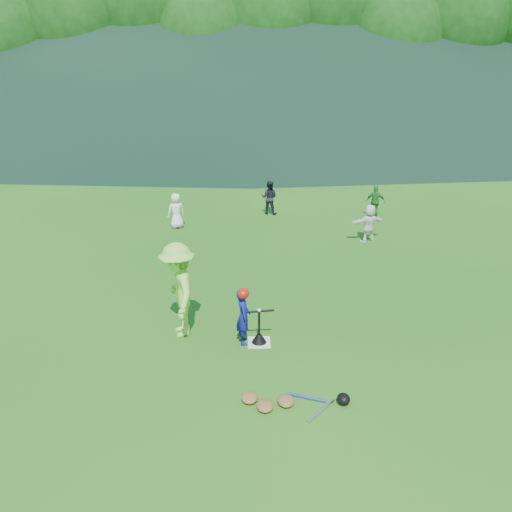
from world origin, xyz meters
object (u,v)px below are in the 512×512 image
at_px(home_plate, 259,342).
at_px(fielder_a, 176,211).
at_px(adult_coach, 179,290).
at_px(equipment_pile, 286,401).
at_px(fielder_c, 375,202).
at_px(fielder_d, 369,223).
at_px(batting_tee, 259,337).
at_px(fielder_b, 269,197).
at_px(batter_child, 243,316).

distance_m(home_plate, fielder_a, 7.95).
relative_size(adult_coach, equipment_pile, 1.10).
distance_m(fielder_c, fielder_d, 2.74).
xyz_separation_m(fielder_a, fielder_d, (6.15, -1.53, 0.00)).
relative_size(home_plate, fielder_a, 0.38).
height_order(fielder_c, fielder_d, fielder_d).
bearing_deg(home_plate, batting_tee, 0.00).
bearing_deg(fielder_d, fielder_c, -125.88).
height_order(home_plate, adult_coach, adult_coach).
xyz_separation_m(adult_coach, fielder_b, (2.26, 8.67, -0.37)).
bearing_deg(batter_child, batting_tee, -101.66).
height_order(batter_child, batting_tee, batter_child).
bearing_deg(batting_tee, fielder_d, 59.02).
relative_size(adult_coach, batting_tee, 2.91).
bearing_deg(batting_tee, adult_coach, 164.92).
xyz_separation_m(batter_child, adult_coach, (-1.30, 0.40, 0.41)).
bearing_deg(batting_tee, fielder_b, 85.92).
relative_size(home_plate, fielder_b, 0.36).
relative_size(batter_child, equipment_pile, 0.65).
relative_size(home_plate, equipment_pile, 0.25).
bearing_deg(batting_tee, batter_child, 173.54).
bearing_deg(fielder_d, batter_child, 39.04).
distance_m(fielder_b, fielder_c, 3.83).
xyz_separation_m(fielder_b, batting_tee, (-0.65, -9.10, -0.49)).
bearing_deg(equipment_pile, batter_child, 109.45).
xyz_separation_m(fielder_b, fielder_d, (2.94, -3.12, -0.02)).
bearing_deg(fielder_a, batter_child, 79.00).
height_order(fielder_b, fielder_d, fielder_b).
height_order(batter_child, adult_coach, adult_coach).
height_order(home_plate, batter_child, batter_child).
bearing_deg(fielder_a, equipment_pile, 79.57).
bearing_deg(home_plate, adult_coach, 164.92).
bearing_deg(fielder_b, equipment_pile, 105.46).
height_order(batter_child, fielder_d, fielder_d).
xyz_separation_m(fielder_b, fielder_c, (3.80, -0.52, -0.04)).
bearing_deg(adult_coach, batter_child, 58.41).
bearing_deg(adult_coach, home_plate, 60.39).
xyz_separation_m(batter_child, fielder_d, (3.90, 5.94, 0.02)).
bearing_deg(fielder_c, fielder_a, 23.32).
bearing_deg(fielder_b, adult_coach, 92.21).
xyz_separation_m(fielder_d, equipment_pile, (-3.20, -7.92, -0.53)).
distance_m(fielder_b, equipment_pile, 11.06).
height_order(home_plate, batting_tee, batting_tee).
distance_m(batter_child, batting_tee, 0.55).
distance_m(batter_child, equipment_pile, 2.16).
bearing_deg(equipment_pile, adult_coach, 130.05).
xyz_separation_m(batter_child, fielder_b, (0.96, 9.07, 0.04)).
distance_m(batter_child, adult_coach, 1.42).
xyz_separation_m(home_plate, fielder_c, (4.45, 8.58, 0.57)).
bearing_deg(batter_child, fielder_b, -11.24).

